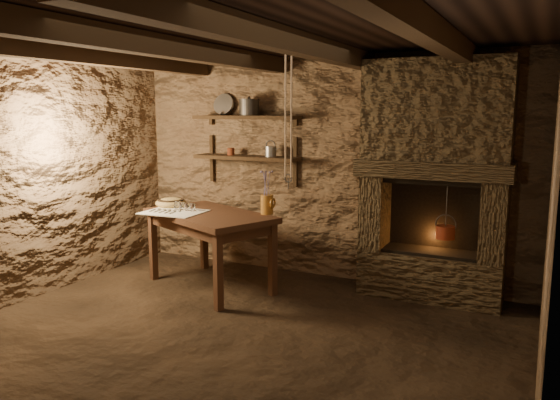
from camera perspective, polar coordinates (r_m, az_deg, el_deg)
The scene contains 24 objects.
floor at distance 4.54m, azimuth -5.66°, elevation -14.42°, with size 4.50×4.50×0.00m, color black.
back_wall at distance 5.97m, azimuth 4.37°, elevation 3.30°, with size 4.50×0.04×2.40m, color brown.
left_wall at distance 5.72m, azimuth -25.38°, elevation 2.16°, with size 0.04×4.00×2.40m, color brown.
right_wall at distance 3.56m, azimuth 26.36°, elevation -1.73°, with size 0.04×4.00×2.40m, color brown.
ceiling at distance 4.19m, azimuth -6.21°, elevation 17.17°, with size 4.50×4.00×0.04m, color black.
beam_far_left at distance 5.14m, azimuth -20.90°, elevation 14.16°, with size 0.14×3.95×0.16m, color black.
beam_mid_left at distance 4.47m, azimuth -11.81°, elevation 15.38°, with size 0.14×3.95×0.16m, color black.
beam_mid_right at distance 3.94m, azimuth 0.22°, elevation 16.42°, with size 0.14×3.95×0.16m, color black.
beam_far_right at distance 3.62m, azimuth 15.24°, elevation 16.74°, with size 0.14×3.95×0.16m, color black.
shelf_lower at distance 6.19m, azimuth -3.51°, elevation 4.45°, with size 1.25×0.30×0.04m, color black.
shelf_upper at distance 6.17m, azimuth -3.55°, elevation 8.62°, with size 1.25×0.30×0.04m, color black.
hearth at distance 5.40m, azimuth 15.83°, elevation 2.62°, with size 1.43×0.51×2.30m.
work_table at distance 5.72m, azimuth -7.32°, elevation -4.93°, with size 1.58×1.26×0.79m.
linen_cloth at distance 5.72m, azimuth -11.04°, elevation -1.24°, with size 0.60×0.48×0.01m, color silver.
pewter_cutlery_row at distance 5.70m, azimuth -11.16°, elevation -1.17°, with size 0.50×0.19×0.01m, color gray, non-canonical shape.
drinking_glasses at distance 5.79m, azimuth -10.21°, elevation -0.65°, with size 0.19×0.06×0.08m, color white, non-canonical shape.
stoneware_jug at distance 5.50m, azimuth -1.36°, elevation 0.50°, with size 0.16×0.16×0.45m.
wooden_bowl at distance 6.06m, azimuth -11.33°, elevation -0.31°, with size 0.34×0.34×0.12m, color olive.
iron_stockpot at distance 6.15m, azimuth -3.24°, elevation 9.56°, with size 0.22×0.22×0.16m, color #2E2B29.
tin_pan at distance 6.44m, azimuth -5.91°, elevation 9.91°, with size 0.25×0.25×0.03m, color gray.
small_kettle at distance 6.04m, azimuth -0.99°, elevation 5.09°, with size 0.17×0.13×0.18m, color gray, non-canonical shape.
rusty_tin at distance 6.29m, azimuth -5.15°, elevation 5.06°, with size 0.08×0.08×0.08m, color #5B2312.
red_pot at distance 5.42m, azimuth 16.90°, elevation -3.14°, with size 0.20×0.19×0.54m.
hanging_ropes at distance 5.05m, azimuth 0.89°, elevation 9.05°, with size 0.08×0.08×1.20m, color beige, non-canonical shape.
Camera 1 is at (2.22, -3.51, 1.82)m, focal length 35.00 mm.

